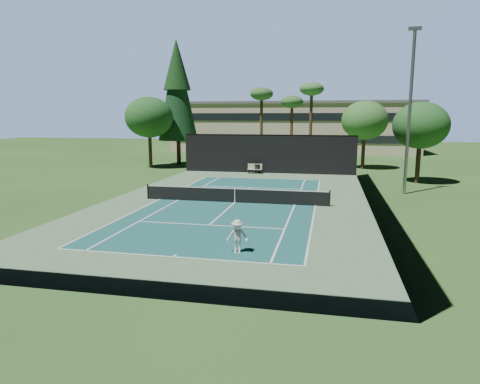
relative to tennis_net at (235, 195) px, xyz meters
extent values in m
plane|color=#2A5620|center=(0.00, 0.00, -0.56)|extent=(160.00, 160.00, 0.00)
cube|color=#5B7D58|center=(0.00, 0.00, -0.55)|extent=(18.00, 32.00, 0.01)
cube|color=#1B5855|center=(0.00, 0.00, -0.55)|extent=(10.97, 23.77, 0.01)
cube|color=white|center=(0.00, -11.88, -0.54)|extent=(10.97, 0.10, 0.01)
cube|color=white|center=(0.00, 11.88, -0.54)|extent=(10.97, 0.10, 0.01)
cube|color=white|center=(0.00, -6.40, -0.54)|extent=(8.23, 0.10, 0.01)
cube|color=white|center=(0.00, 6.40, -0.54)|extent=(8.23, 0.10, 0.01)
cube|color=white|center=(-5.49, 0.00, -0.54)|extent=(0.10, 23.77, 0.01)
cube|color=white|center=(5.49, 0.00, -0.54)|extent=(0.10, 23.77, 0.01)
cube|color=white|center=(-4.12, 0.00, -0.54)|extent=(0.10, 23.77, 0.01)
cube|color=white|center=(4.12, 0.00, -0.54)|extent=(0.10, 23.77, 0.01)
cube|color=white|center=(0.00, 0.00, -0.54)|extent=(0.10, 12.80, 0.01)
cube|color=white|center=(0.00, -11.73, -0.54)|extent=(0.10, 0.30, 0.01)
cube|color=white|center=(0.00, 11.73, -0.54)|extent=(0.10, 0.30, 0.01)
cylinder|color=black|center=(-6.40, 0.00, -0.01)|extent=(0.10, 0.10, 1.10)
cylinder|color=black|center=(6.40, 0.00, -0.01)|extent=(0.10, 0.10, 1.10)
cube|color=black|center=(0.00, 0.00, -0.06)|extent=(12.80, 0.02, 0.92)
cube|color=white|center=(0.00, 0.00, 0.43)|extent=(12.80, 0.04, 0.07)
cube|color=white|center=(0.00, 0.00, -0.06)|extent=(0.05, 0.03, 0.92)
cube|color=black|center=(0.00, 16.00, 1.44)|extent=(18.00, 0.04, 4.00)
cube|color=black|center=(0.00, -16.00, 1.44)|extent=(18.00, 0.04, 4.00)
cube|color=black|center=(9.00, 0.00, 1.44)|extent=(0.04, 32.00, 4.00)
cube|color=black|center=(-9.00, 0.00, 1.44)|extent=(0.04, 32.00, 4.00)
cube|color=black|center=(0.00, 16.00, 3.44)|extent=(18.00, 0.06, 0.06)
imported|color=silver|center=(2.51, -10.75, 0.19)|extent=(1.00, 0.62, 1.49)
sphere|color=#B8D731|center=(-5.14, -12.02, -0.52)|extent=(0.07, 0.07, 0.07)
sphere|color=yellow|center=(-0.84, 4.27, -0.53)|extent=(0.06, 0.06, 0.06)
sphere|color=#D3F237|center=(0.57, 3.59, -0.52)|extent=(0.08, 0.08, 0.08)
sphere|color=#C8E634|center=(-3.58, 2.48, -0.53)|extent=(0.06, 0.06, 0.06)
cube|color=#BFB99E|center=(-1.28, 15.25, -0.11)|extent=(1.50, 0.45, 0.05)
cube|color=beige|center=(-1.28, 15.45, 0.19)|extent=(1.50, 0.06, 0.55)
cube|color=black|center=(-1.88, 15.25, -0.35)|extent=(0.06, 0.40, 0.42)
cube|color=black|center=(-0.68, 15.25, -0.35)|extent=(0.06, 0.40, 0.42)
cylinder|color=black|center=(-1.04, 15.40, -0.11)|extent=(0.52, 0.52, 0.90)
cylinder|color=black|center=(-1.04, 15.40, 0.36)|extent=(0.56, 0.56, 0.05)
cylinder|color=#472D1E|center=(-12.00, 22.00, 1.24)|extent=(0.50, 0.50, 3.60)
cone|color=black|center=(-12.00, 22.00, 8.44)|extent=(4.80, 4.80, 12.00)
cone|color=black|center=(-12.00, 22.00, 11.44)|extent=(3.30, 3.30, 6.00)
cylinder|color=#4A3720|center=(-2.00, 24.00, 3.72)|extent=(0.36, 0.36, 8.55)
ellipsoid|color=#2E5A28|center=(-2.00, 24.00, 7.99)|extent=(2.80, 2.80, 1.54)
cylinder|color=#4F3322|center=(1.50, 26.00, 3.27)|extent=(0.36, 0.36, 7.65)
ellipsoid|color=#2D5C29|center=(1.50, 26.00, 7.09)|extent=(2.80, 2.80, 1.54)
cylinder|color=#4E3321|center=(4.00, 23.00, 3.94)|extent=(0.36, 0.36, 9.00)
ellipsoid|color=#356A30|center=(4.00, 23.00, 8.44)|extent=(2.80, 2.80, 1.54)
cylinder|color=#42291C|center=(10.00, 22.00, 1.20)|extent=(0.40, 0.40, 3.52)
ellipsoid|color=#306627|center=(10.00, 22.00, 4.88)|extent=(5.12, 5.12, 4.35)
cylinder|color=#47301E|center=(14.00, 12.00, 1.09)|extent=(0.40, 0.40, 3.30)
ellipsoid|color=#205320|center=(14.00, 12.00, 4.54)|extent=(4.80, 4.80, 4.08)
cylinder|color=#4B3220|center=(-14.00, 18.00, 1.31)|extent=(0.40, 0.40, 3.74)
ellipsoid|color=#205220|center=(-14.00, 18.00, 5.22)|extent=(5.44, 5.44, 4.62)
cube|color=#BFAC94|center=(0.00, 46.00, 3.44)|extent=(40.00, 12.00, 8.00)
cube|color=#59595B|center=(0.00, 46.00, 7.54)|extent=(40.50, 12.50, 0.40)
cube|color=black|center=(0.00, 39.95, 1.84)|extent=(38.00, 0.15, 1.20)
cube|color=black|center=(0.00, 39.95, 5.24)|extent=(38.00, 0.15, 1.20)
cylinder|color=gray|center=(12.00, 6.00, 5.44)|extent=(0.24, 0.24, 12.00)
cube|color=gray|center=(12.00, 6.00, 11.54)|extent=(0.90, 0.25, 0.25)
camera|label=1|loc=(6.29, -28.20, 5.29)|focal=32.00mm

